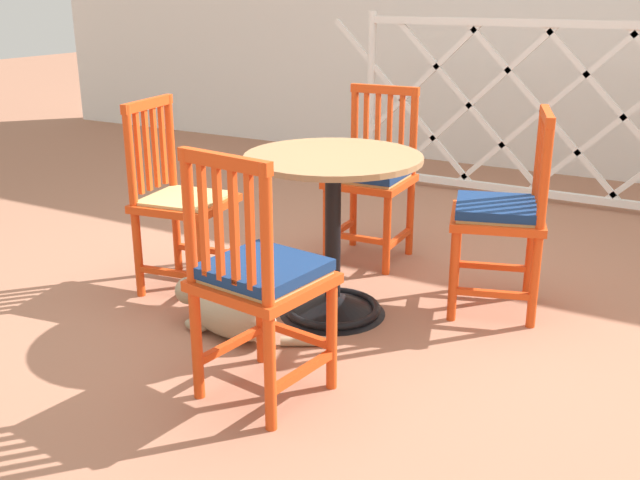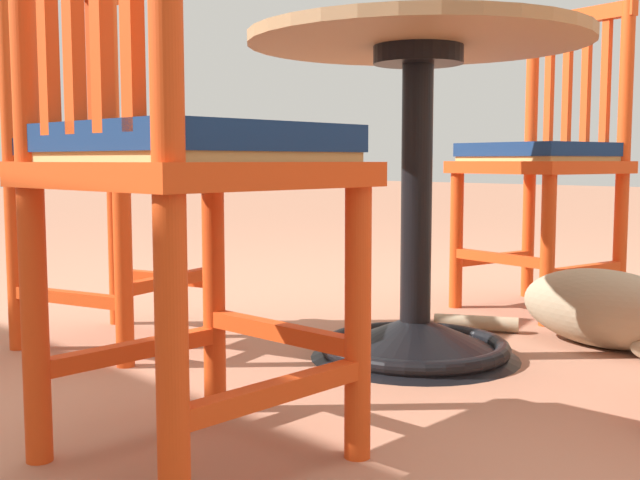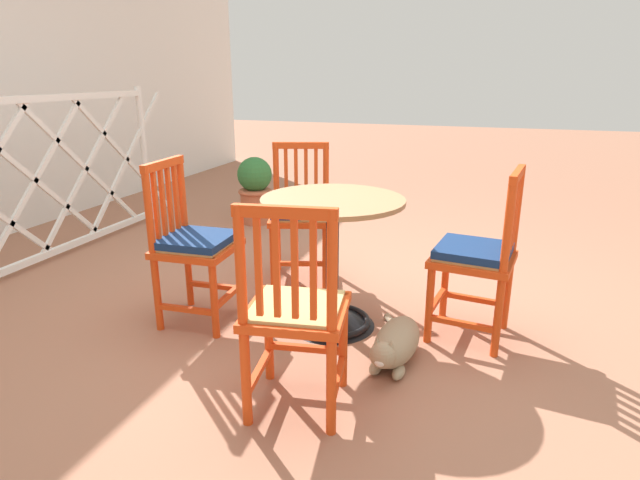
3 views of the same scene
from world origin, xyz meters
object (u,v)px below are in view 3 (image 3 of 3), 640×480
Objects in this scene: orange_chair_facing_out at (295,314)px; orange_chair_near_fence at (194,245)px; orange_chair_tucked_in at (300,215)px; cafe_table at (332,278)px; tabby_cat at (395,345)px; terracotta_planter at (255,188)px; orange_chair_by_planter at (477,257)px.

orange_chair_facing_out and orange_chair_near_fence have the same top height.
orange_chair_facing_out and orange_chair_tucked_in have the same top height.
cafe_table is at bearing -76.98° from orange_chair_near_fence.
orange_chair_near_fence is 1.21m from tabby_cat.
orange_chair_by_planter is at bearing -129.47° from terracotta_planter.
cafe_table is 0.83× the size of orange_chair_tucked_in.
terracotta_planter is at bearing 15.87° from orange_chair_near_fence.
orange_chair_by_planter reaches higher than terracotta_planter.
orange_chair_by_planter is at bearing -78.99° from orange_chair_near_fence.
cafe_table is 0.83× the size of orange_chair_near_fence.
orange_chair_by_planter is at bearing -81.03° from cafe_table.
orange_chair_near_fence reaches higher than cafe_table.
orange_chair_tucked_in is at bearing 33.72° from cafe_table.
cafe_table is 1.23× the size of terracotta_planter.
terracotta_planter is (2.59, 1.39, -0.11)m from orange_chair_facing_out.
orange_chair_facing_out reaches higher than tabby_cat.
orange_chair_tucked_in is 1.47× the size of terracotta_planter.
cafe_table is 2.23m from terracotta_planter.
orange_chair_facing_out is 2.94m from terracotta_planter.
orange_chair_tucked_in is at bearing -22.37° from orange_chair_near_fence.
orange_chair_by_planter reaches higher than cafe_table.
orange_chair_tucked_in is 1.28m from tabby_cat.
orange_chair_near_fence is (-0.29, 1.49, 0.00)m from orange_chair_by_planter.
tabby_cat is at bearing -137.88° from orange_chair_tucked_in.
orange_chair_by_planter reaches higher than tabby_cat.
terracotta_planter is (1.81, 1.31, 0.04)m from cafe_table.
orange_chair_near_fence reaches higher than terracotta_planter.
orange_chair_by_planter and orange_chair_near_fence have the same top height.
orange_chair_by_planter and orange_chair_tucked_in have the same top height.
cafe_table is 0.78m from orange_chair_near_fence.
tabby_cat is (-0.91, -0.82, -0.35)m from orange_chair_tucked_in.
orange_chair_tucked_in is 1.49m from terracotta_planter.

